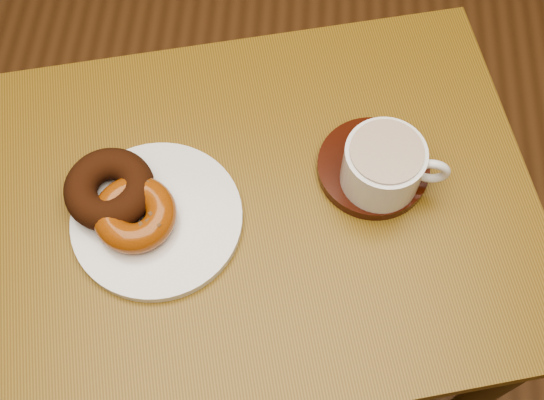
# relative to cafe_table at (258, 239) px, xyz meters

# --- Properties ---
(cafe_table) EXTENTS (0.83, 0.70, 0.68)m
(cafe_table) POSITION_rel_cafe_table_xyz_m (0.00, 0.00, 0.00)
(cafe_table) COLOR brown
(cafe_table) RESTS_ON ground
(donut_plate) EXTENTS (0.29, 0.29, 0.01)m
(donut_plate) POSITION_rel_cafe_table_xyz_m (-0.12, -0.03, 0.11)
(donut_plate) COLOR white
(donut_plate) RESTS_ON cafe_table
(donut_cinnamon) EXTENTS (0.12, 0.12, 0.04)m
(donut_cinnamon) POSITION_rel_cafe_table_xyz_m (-0.18, -0.00, 0.14)
(donut_cinnamon) COLOR black
(donut_cinnamon) RESTS_ON donut_plate
(donut_caramel) EXTENTS (0.14, 0.14, 0.04)m
(donut_caramel) POSITION_rel_cafe_table_xyz_m (-0.15, -0.04, 0.14)
(donut_caramel) COLOR #92450F
(donut_caramel) RESTS_ON donut_plate
(saucer) EXTENTS (0.20, 0.20, 0.02)m
(saucer) POSITION_rel_cafe_table_xyz_m (0.15, 0.06, 0.12)
(saucer) COLOR black
(saucer) RESTS_ON cafe_table
(coffee_cup) EXTENTS (0.13, 0.10, 0.07)m
(coffee_cup) POSITION_rel_cafe_table_xyz_m (0.16, 0.04, 0.16)
(coffee_cup) COLOR white
(coffee_cup) RESTS_ON saucer
(teaspoon) EXTENTS (0.02, 0.09, 0.01)m
(teaspoon) POSITION_rel_cafe_table_xyz_m (0.14, 0.08, 0.13)
(teaspoon) COLOR silver
(teaspoon) RESTS_ON saucer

